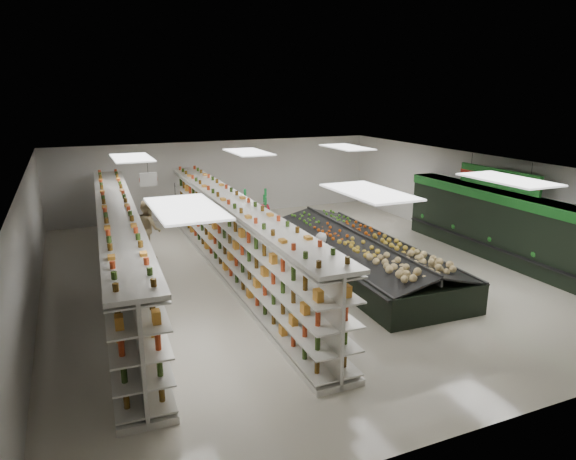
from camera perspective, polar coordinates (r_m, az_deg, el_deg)
name	(u,v)px	position (r m, az deg, el deg)	size (l,w,h in m)	color
floor	(294,271)	(15.53, 0.64, -4.62)	(16.00, 16.00, 0.00)	beige
ceiling	(294,166)	(14.75, 0.68, 7.15)	(14.00, 16.00, 0.02)	white
wall_back	(219,178)	(22.46, -7.70, 5.71)	(14.00, 0.02, 3.20)	silver
wall_front	(503,336)	(8.80, 22.74, -10.81)	(14.00, 0.02, 3.20)	silver
wall_left	(29,248)	(13.88, -26.79, -1.82)	(0.02, 16.00, 3.20)	silver
wall_right	(479,200)	(18.95, 20.42, 3.10)	(0.02, 16.00, 3.20)	silver
produce_wall_case	(500,222)	(17.67, 22.51, 0.86)	(0.93, 8.00, 2.20)	black
aisle_sign_near	(176,207)	(11.82, -12.35, 2.52)	(0.52, 0.06, 0.75)	white
aisle_sign_far	(148,179)	(15.69, -15.24, 5.45)	(0.52, 0.06, 0.75)	white
hortifruti_banner	(498,178)	(17.19, 22.32, 5.32)	(0.12, 3.20, 0.95)	#1C6922
gondola_left	(120,252)	(14.66, -18.17, -2.31)	(1.61, 13.23, 2.29)	beige
gondola_center	(234,241)	(14.98, -6.01, -1.24)	(1.14, 13.19, 2.29)	beige
produce_island	(359,254)	(15.58, 7.90, -2.62)	(3.14, 7.98, 1.18)	black
soda_endcap	(255,209)	(20.53, -3.68, 2.33)	(1.28, 1.03, 1.42)	#AB1F13
shopper_main	(320,261)	(13.89, 3.58, -3.50)	(0.60, 0.39, 1.64)	white
shopper_background	(149,228)	(17.25, -15.23, 0.16)	(0.92, 0.57, 1.89)	#937A5A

